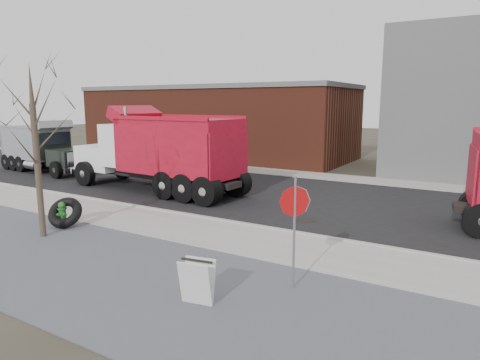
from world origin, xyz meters
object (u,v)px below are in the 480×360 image
Objects in this scene: stop_sign at (295,213)px; fire_hydrant at (62,215)px; sandwich_board at (197,282)px; dump_truck_grey at (42,146)px; truck_tire at (65,213)px; dump_truck_red_b at (159,149)px.

fire_hydrant is at bearing 154.66° from stop_sign.
fire_hydrant is at bearing 152.56° from sandwich_board.
truck_tire is at bearing -26.43° from dump_truck_grey.
fire_hydrant is 12.81m from dump_truck_grey.
dump_truck_grey reaches higher than stop_sign.
stop_sign reaches higher than sandwich_board.
dump_truck_grey is (-10.77, 6.83, 1.15)m from fire_hydrant.
dump_truck_red_b reaches higher than stop_sign.
truck_tire reaches higher than sandwich_board.
stop_sign is 2.48m from sandwich_board.
dump_truck_red_b is (-8.20, 8.25, 1.45)m from sandwich_board.
stop_sign is (8.50, -0.56, 1.35)m from fire_hydrant.
sandwich_board is at bearing -17.67° from truck_tire.
stop_sign is at bearing -15.39° from dump_truck_grey.
stop_sign is 0.37× the size of dump_truck_grey.
truck_tire is at bearing 154.65° from stop_sign.
dump_truck_grey is at bearing 143.08° from sandwich_board.
stop_sign is at bearing 41.01° from sandwich_board.
stop_sign reaches higher than fire_hydrant.
sandwich_board is at bearing -21.25° from dump_truck_grey.
dump_truck_red_b is (-9.55, 6.57, 0.22)m from stop_sign.
stop_sign is 11.59m from dump_truck_red_b.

